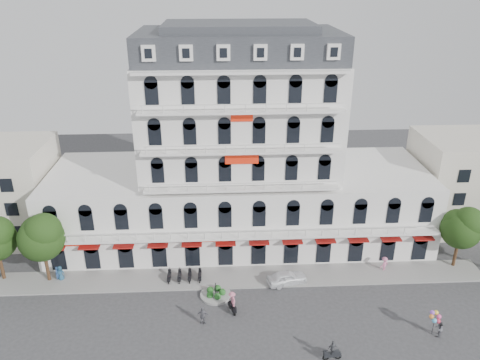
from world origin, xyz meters
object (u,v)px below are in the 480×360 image
rider_northeast (333,351)px  balloon_vendor (438,325)px  rider_center (232,301)px  parked_car (287,278)px

rider_northeast → balloon_vendor: balloon_vendor is taller
rider_center → balloon_vendor: 19.09m
parked_car → rider_center: 7.43m
rider_northeast → balloon_vendor: bearing=-170.8°
rider_center → balloon_vendor: size_ratio=0.96×
parked_car → rider_center: (-6.02, -4.32, 0.52)m
parked_car → rider_center: rider_center is taller
parked_car → rider_center: bearing=111.1°
balloon_vendor → rider_center: bearing=167.3°
parked_car → balloon_vendor: (12.61, -8.50, 0.52)m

